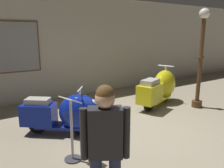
# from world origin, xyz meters

# --- Properties ---
(ground_plane) EXTENTS (60.00, 60.00, 0.00)m
(ground_plane) POSITION_xyz_m (0.00, 0.00, 0.00)
(ground_plane) COLOR gray
(showroom_back_wall) EXTENTS (18.00, 0.24, 3.24)m
(showroom_back_wall) POSITION_xyz_m (-0.01, 3.66, 1.62)
(showroom_back_wall) COLOR #ADA89E
(showroom_back_wall) RESTS_ON ground
(scooter_0) EXTENTS (1.56, 1.36, 0.99)m
(scooter_0) POSITION_xyz_m (-1.33, 0.85, 0.45)
(scooter_0) COLOR black
(scooter_0) RESTS_ON ground
(scooter_1) EXTENTS (1.90, 1.16, 1.12)m
(scooter_1) POSITION_xyz_m (1.75, 1.28, 0.51)
(scooter_1) COLOR black
(scooter_1) RESTS_ON ground
(lamppost) EXTENTS (0.28, 0.28, 2.70)m
(lamppost) POSITION_xyz_m (2.45, 0.51, 1.45)
(lamppost) COLOR #472D19
(lamppost) RESTS_ON ground
(visitor_0) EXTENTS (0.47, 0.37, 1.57)m
(visitor_0) POSITION_xyz_m (-1.81, -1.47, 0.91)
(visitor_0) COLOR black
(visitor_0) RESTS_ON ground
(info_stanchion) EXTENTS (0.30, 0.36, 1.10)m
(info_stanchion) POSITION_xyz_m (-1.64, -0.13, 0.46)
(info_stanchion) COLOR #333338
(info_stanchion) RESTS_ON ground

